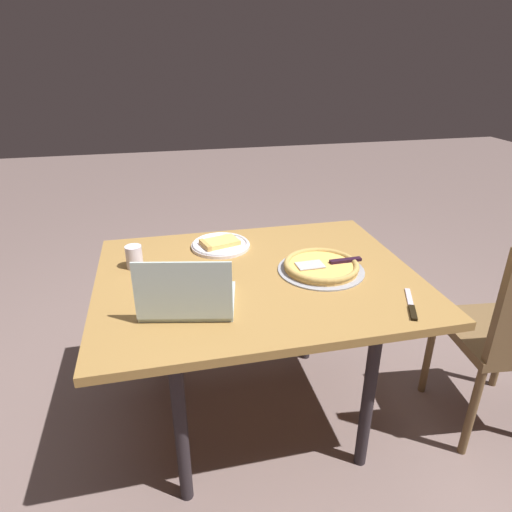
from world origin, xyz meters
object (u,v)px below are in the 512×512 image
object	(u,v)px
pizza_plate	(220,244)
drink_cup	(134,257)
laptop	(188,298)
dining_table	(257,289)
table_knife	(411,307)
pizza_tray	(321,266)

from	to	relation	value
pizza_plate	drink_cup	size ratio (longest dim) A/B	2.80
laptop	drink_cup	distance (m)	0.41
dining_table	laptop	xyz separation A→B (m)	(0.28, 0.20, 0.11)
pizza_plate	table_knife	size ratio (longest dim) A/B	1.28
dining_table	laptop	distance (m)	0.36
pizza_plate	table_knife	bearing A→B (deg)	130.74
table_knife	dining_table	bearing A→B (deg)	-38.00
pizza_plate	drink_cup	bearing A→B (deg)	18.68
pizza_tray	drink_cup	xyz separation A→B (m)	(0.72, -0.19, 0.03)
pizza_tray	drink_cup	bearing A→B (deg)	-14.96
laptop	table_knife	size ratio (longest dim) A/B	1.74
dining_table	table_knife	distance (m)	0.59
laptop	drink_cup	bearing A→B (deg)	-63.27
laptop	table_knife	distance (m)	0.76
laptop	pizza_plate	xyz separation A→B (m)	(-0.18, -0.49, -0.03)
pizza_plate	pizza_tray	distance (m)	0.48
pizza_plate	pizza_tray	bearing A→B (deg)	138.50
pizza_plate	dining_table	bearing A→B (deg)	109.26
pizza_tray	dining_table	bearing A→B (deg)	-5.32
pizza_plate	table_knife	distance (m)	0.86
pizza_plate	drink_cup	xyz separation A→B (m)	(0.37, 0.12, 0.03)
dining_table	laptop	world-z (taller)	laptop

